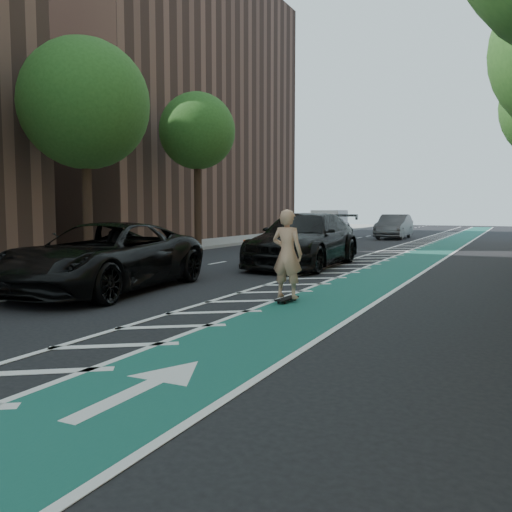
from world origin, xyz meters
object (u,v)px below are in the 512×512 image
Objects in this scene: skateboarder at (287,254)px; suv_far at (304,240)px; barrel_a at (184,260)px; suv_near at (105,257)px.

suv_far is (-2.30, 6.98, -0.11)m from skateboarder.
suv_far is at bearing -68.27° from skateboarder.
suv_far is 6.29× the size of barrel_a.
skateboarder is 0.31× the size of suv_near.
barrel_a is at bearing -29.02° from skateboarder.
suv_near is at bearing 8.94° from skateboarder.
suv_near is 5.91× the size of barrel_a.
skateboarder is at bearing -32.52° from barrel_a.
skateboarder is 1.86× the size of barrel_a.
barrel_a is at bearing 82.82° from suv_near.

